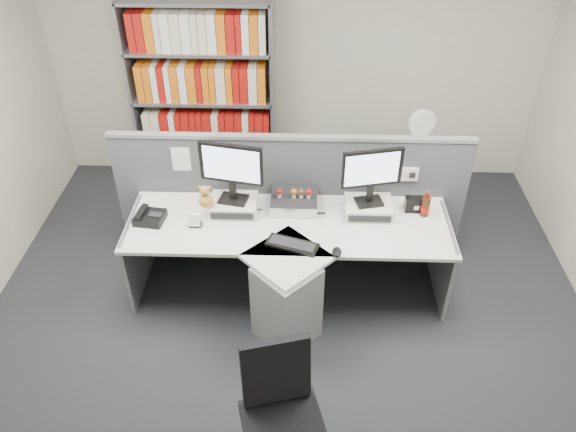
{
  "coord_description": "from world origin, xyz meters",
  "views": [
    {
      "loc": [
        0.11,
        -2.75,
        3.51
      ],
      "look_at": [
        0.0,
        0.65,
        0.92
      ],
      "focal_mm": 35.34,
      "sensor_mm": 36.0,
      "label": 1
    }
  ],
  "objects_px": {
    "shelving_unit": "(204,102)",
    "desk_fan": "(421,126)",
    "cola_bottle": "(425,207)",
    "office_chair": "(281,414)",
    "desk_calendar": "(195,221)",
    "speaker": "(416,204)",
    "monitor_left": "(231,168)",
    "filing_cabinet": "(412,182)",
    "desk_phone": "(149,217)",
    "desktop_pc": "(294,201)",
    "mouse": "(337,252)",
    "keyboard": "(292,245)",
    "desk": "(288,266)",
    "monitor_right": "(372,172)"
  },
  "relations": [
    {
      "from": "desktop_pc",
      "to": "desk_fan",
      "type": "distance_m",
      "value": 1.52
    },
    {
      "from": "desk_phone",
      "to": "desk_fan",
      "type": "height_order",
      "value": "desk_fan"
    },
    {
      "from": "monitor_right",
      "to": "desktop_pc",
      "type": "distance_m",
      "value": 0.7
    },
    {
      "from": "desk_calendar",
      "to": "desk_phone",
      "type": "bearing_deg",
      "value": 171.62
    },
    {
      "from": "keyboard",
      "to": "filing_cabinet",
      "type": "relative_size",
      "value": 0.61
    },
    {
      "from": "keyboard",
      "to": "office_chair",
      "type": "height_order",
      "value": "office_chair"
    },
    {
      "from": "monitor_right",
      "to": "shelving_unit",
      "type": "relative_size",
      "value": 0.25
    },
    {
      "from": "monitor_right",
      "to": "office_chair",
      "type": "distance_m",
      "value": 1.97
    },
    {
      "from": "monitor_left",
      "to": "desk_calendar",
      "type": "relative_size",
      "value": 4.32
    },
    {
      "from": "desk_phone",
      "to": "desk_fan",
      "type": "distance_m",
      "value": 2.61
    },
    {
      "from": "desk",
      "to": "speaker",
      "type": "distance_m",
      "value": 1.17
    },
    {
      "from": "desktop_pc",
      "to": "cola_bottle",
      "type": "distance_m",
      "value": 1.07
    },
    {
      "from": "desk_fan",
      "to": "desktop_pc",
      "type": "bearing_deg",
      "value": -140.82
    },
    {
      "from": "monitor_left",
      "to": "desktop_pc",
      "type": "bearing_deg",
      "value": 7.8
    },
    {
      "from": "desktop_pc",
      "to": "monitor_right",
      "type": "bearing_deg",
      "value": -6.32
    },
    {
      "from": "desk_fan",
      "to": "desk_calendar",
      "type": "bearing_deg",
      "value": -147.53
    },
    {
      "from": "cola_bottle",
      "to": "office_chair",
      "type": "relative_size",
      "value": 0.23
    },
    {
      "from": "desktop_pc",
      "to": "filing_cabinet",
      "type": "height_order",
      "value": "desktop_pc"
    },
    {
      "from": "keyboard",
      "to": "cola_bottle",
      "type": "relative_size",
      "value": 1.83
    },
    {
      "from": "cola_bottle",
      "to": "office_chair",
      "type": "distance_m",
      "value": 2.08
    },
    {
      "from": "mouse",
      "to": "office_chair",
      "type": "bearing_deg",
      "value": -106.41
    },
    {
      "from": "monitor_left",
      "to": "shelving_unit",
      "type": "distance_m",
      "value": 1.54
    },
    {
      "from": "desk",
      "to": "desk_fan",
      "type": "relative_size",
      "value": 5.73
    },
    {
      "from": "speaker",
      "to": "cola_bottle",
      "type": "bearing_deg",
      "value": -45.77
    },
    {
      "from": "desk_calendar",
      "to": "speaker",
      "type": "distance_m",
      "value": 1.79
    },
    {
      "from": "keyboard",
      "to": "speaker",
      "type": "bearing_deg",
      "value": 26.12
    },
    {
      "from": "monitor_right",
      "to": "keyboard",
      "type": "distance_m",
      "value": 0.84
    },
    {
      "from": "keyboard",
      "to": "desk",
      "type": "bearing_deg",
      "value": 122.38
    },
    {
      "from": "monitor_left",
      "to": "desk_fan",
      "type": "xyz_separation_m",
      "value": [
        1.65,
        1.02,
        -0.15
      ]
    },
    {
      "from": "filing_cabinet",
      "to": "desk_fan",
      "type": "bearing_deg",
      "value": -90.0
    },
    {
      "from": "desk_phone",
      "to": "desk_calendar",
      "type": "distance_m",
      "value": 0.38
    },
    {
      "from": "cola_bottle",
      "to": "shelving_unit",
      "type": "relative_size",
      "value": 0.12
    },
    {
      "from": "desktop_pc",
      "to": "filing_cabinet",
      "type": "bearing_deg",
      "value": 39.19
    },
    {
      "from": "monitor_left",
      "to": "mouse",
      "type": "xyz_separation_m",
      "value": [
        0.83,
        -0.52,
        -0.39
      ]
    },
    {
      "from": "monitor_left",
      "to": "filing_cabinet",
      "type": "xyz_separation_m",
      "value": [
        1.65,
        1.02,
        -0.78
      ]
    },
    {
      "from": "keyboard",
      "to": "cola_bottle",
      "type": "xyz_separation_m",
      "value": [
        1.06,
        0.42,
        0.07
      ]
    },
    {
      "from": "mouse",
      "to": "desk",
      "type": "bearing_deg",
      "value": 159.27
    },
    {
      "from": "speaker",
      "to": "filing_cabinet",
      "type": "height_order",
      "value": "speaker"
    },
    {
      "from": "shelving_unit",
      "to": "office_chair",
      "type": "bearing_deg",
      "value": -74.36
    },
    {
      "from": "desk_fan",
      "to": "monitor_left",
      "type": "bearing_deg",
      "value": -148.46
    },
    {
      "from": "monitor_left",
      "to": "office_chair",
      "type": "distance_m",
      "value": 1.92
    },
    {
      "from": "filing_cabinet",
      "to": "office_chair",
      "type": "xyz_separation_m",
      "value": [
        -1.19,
        -2.78,
        0.18
      ]
    },
    {
      "from": "speaker",
      "to": "cola_bottle",
      "type": "relative_size",
      "value": 0.75
    },
    {
      "from": "desk",
      "to": "keyboard",
      "type": "distance_m",
      "value": 0.29
    },
    {
      "from": "desktop_pc",
      "to": "mouse",
      "type": "bearing_deg",
      "value": -60.44
    },
    {
      "from": "desk",
      "to": "desk_fan",
      "type": "bearing_deg",
      "value": 49.39
    },
    {
      "from": "desktop_pc",
      "to": "cola_bottle",
      "type": "height_order",
      "value": "cola_bottle"
    },
    {
      "from": "shelving_unit",
      "to": "desk_fan",
      "type": "xyz_separation_m",
      "value": [
        2.1,
        -0.45,
        0.01
      ]
    },
    {
      "from": "desk_phone",
      "to": "speaker",
      "type": "relative_size",
      "value": 1.44
    },
    {
      "from": "mouse",
      "to": "office_chair",
      "type": "relative_size",
      "value": 0.11
    }
  ]
}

